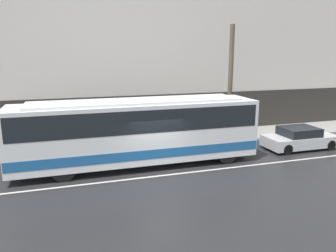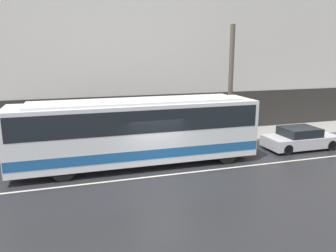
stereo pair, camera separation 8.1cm
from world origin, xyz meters
TOP-DOWN VIEW (x-y plane):
  - ground_plane at (0.00, 0.00)m, footprint 60.00×60.00m
  - sidewalk at (0.00, 5.60)m, footprint 60.00×3.19m
  - building_facade at (0.00, 7.34)m, footprint 60.00×0.35m
  - lane_stripe at (0.00, 0.00)m, footprint 54.00×0.14m
  - transit_bus at (-0.65, 1.78)m, footprint 11.96×2.57m
  - sedan_white_front at (9.01, 1.78)m, footprint 4.25×1.87m
  - utility_pole_near at (5.88, 4.67)m, footprint 0.29×0.29m
  - pedestrian_waiting at (-2.58, 5.29)m, footprint 0.36×0.36m

SIDE VIEW (x-z plane):
  - ground_plane at x=0.00m, z-range 0.00..0.00m
  - lane_stripe at x=0.00m, z-range 0.00..0.01m
  - sidewalk at x=0.00m, z-range 0.00..0.13m
  - sedan_white_front at x=9.01m, z-range -0.03..1.25m
  - pedestrian_waiting at x=-2.58m, z-range 0.07..1.78m
  - transit_bus at x=-0.65m, z-range 0.21..3.50m
  - utility_pole_near at x=5.88m, z-range 0.13..7.19m
  - building_facade at x=0.00m, z-range -0.21..12.14m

